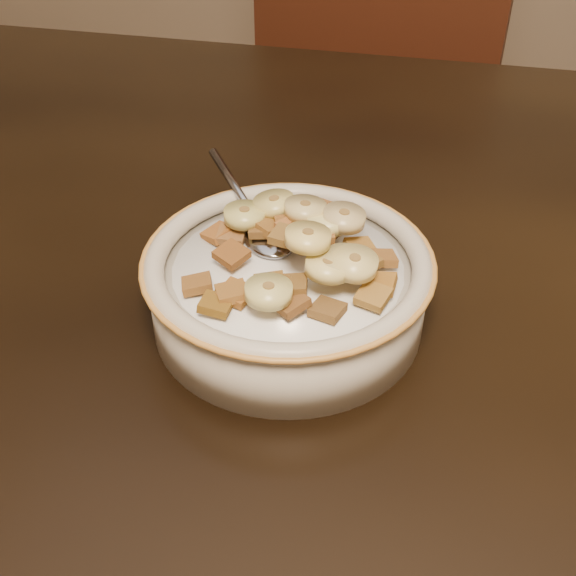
% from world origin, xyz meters
% --- Properties ---
extents(table, '(1.43, 0.94, 0.04)m').
position_xyz_m(table, '(0.00, 0.00, 0.73)').
color(table, black).
rests_on(table, floor).
extents(chair, '(0.52, 0.52, 1.05)m').
position_xyz_m(chair, '(0.00, 0.62, 0.52)').
color(chair, '#3A190E').
rests_on(chair, floor).
extents(cereal_bowl, '(0.20, 0.20, 0.05)m').
position_xyz_m(cereal_bowl, '(0.07, -0.10, 0.77)').
color(cereal_bowl, beige).
rests_on(cereal_bowl, table).
extents(milk, '(0.16, 0.16, 0.00)m').
position_xyz_m(milk, '(0.07, -0.10, 0.80)').
color(milk, white).
rests_on(milk, cereal_bowl).
extents(spoon, '(0.06, 0.06, 0.01)m').
position_xyz_m(spoon, '(0.05, -0.07, 0.80)').
color(spoon, gray).
rests_on(spoon, cereal_bowl).
extents(cereal_square_0, '(0.02, 0.02, 0.01)m').
position_xyz_m(cereal_square_0, '(0.07, -0.14, 0.81)').
color(cereal_square_0, '#945C34').
rests_on(cereal_square_0, milk).
extents(cereal_square_1, '(0.03, 0.03, 0.01)m').
position_xyz_m(cereal_square_1, '(0.04, -0.15, 0.81)').
color(cereal_square_1, brown).
rests_on(cereal_square_1, milk).
extents(cereal_square_2, '(0.03, 0.03, 0.01)m').
position_xyz_m(cereal_square_2, '(0.09, -0.05, 0.81)').
color(cereal_square_2, brown).
rests_on(cereal_square_2, milk).
extents(cereal_square_3, '(0.02, 0.02, 0.01)m').
position_xyz_m(cereal_square_3, '(0.04, -0.16, 0.81)').
color(cereal_square_3, brown).
rests_on(cereal_square_3, milk).
extents(cereal_square_4, '(0.02, 0.02, 0.01)m').
position_xyz_m(cereal_square_4, '(0.08, -0.13, 0.81)').
color(cereal_square_4, brown).
rests_on(cereal_square_4, milk).
extents(cereal_square_5, '(0.03, 0.03, 0.01)m').
position_xyz_m(cereal_square_5, '(0.08, -0.06, 0.81)').
color(cereal_square_5, '#98531E').
rests_on(cereal_square_5, milk).
extents(cereal_square_6, '(0.03, 0.03, 0.01)m').
position_xyz_m(cereal_square_6, '(0.08, -0.15, 0.81)').
color(cereal_square_6, brown).
rests_on(cereal_square_6, milk).
extents(cereal_square_7, '(0.03, 0.03, 0.01)m').
position_xyz_m(cereal_square_7, '(0.07, -0.07, 0.82)').
color(cereal_square_7, brown).
rests_on(cereal_square_7, milk).
extents(cereal_square_8, '(0.02, 0.02, 0.01)m').
position_xyz_m(cereal_square_8, '(0.05, -0.07, 0.81)').
color(cereal_square_8, brown).
rests_on(cereal_square_8, milk).
extents(cereal_square_9, '(0.03, 0.03, 0.01)m').
position_xyz_m(cereal_square_9, '(0.01, -0.08, 0.80)').
color(cereal_square_9, '#95541A').
rests_on(cereal_square_9, milk).
extents(cereal_square_10, '(0.03, 0.03, 0.01)m').
position_xyz_m(cereal_square_10, '(0.07, -0.14, 0.81)').
color(cereal_square_10, brown).
rests_on(cereal_square_10, milk).
extents(cereal_square_11, '(0.03, 0.03, 0.01)m').
position_xyz_m(cereal_square_11, '(0.06, -0.04, 0.80)').
color(cereal_square_11, '#986636').
rests_on(cereal_square_11, milk).
extents(cereal_square_12, '(0.02, 0.02, 0.01)m').
position_xyz_m(cereal_square_12, '(0.05, -0.14, 0.81)').
color(cereal_square_12, brown).
rests_on(cereal_square_12, milk).
extents(cereal_square_13, '(0.03, 0.03, 0.01)m').
position_xyz_m(cereal_square_13, '(0.09, -0.08, 0.82)').
color(cereal_square_13, '#98592D').
rests_on(cereal_square_13, milk).
extents(cereal_square_14, '(0.02, 0.02, 0.01)m').
position_xyz_m(cereal_square_14, '(0.14, -0.11, 0.81)').
color(cereal_square_14, '#945E27').
rests_on(cereal_square_14, milk).
extents(cereal_square_15, '(0.03, 0.03, 0.01)m').
position_xyz_m(cereal_square_15, '(0.03, -0.11, 0.81)').
color(cereal_square_15, brown).
rests_on(cereal_square_15, milk).
extents(cereal_square_16, '(0.02, 0.02, 0.01)m').
position_xyz_m(cereal_square_16, '(0.07, -0.10, 0.82)').
color(cereal_square_16, brown).
rests_on(cereal_square_16, milk).
extents(cereal_square_17, '(0.03, 0.03, 0.01)m').
position_xyz_m(cereal_square_17, '(0.11, -0.10, 0.81)').
color(cereal_square_17, olive).
rests_on(cereal_square_17, milk).
extents(cereal_square_18, '(0.02, 0.03, 0.01)m').
position_xyz_m(cereal_square_18, '(0.14, -0.13, 0.81)').
color(cereal_square_18, olive).
rests_on(cereal_square_18, milk).
extents(cereal_square_19, '(0.03, 0.03, 0.01)m').
position_xyz_m(cereal_square_19, '(0.07, -0.05, 0.81)').
color(cereal_square_19, brown).
rests_on(cereal_square_19, milk).
extents(cereal_square_20, '(0.03, 0.03, 0.01)m').
position_xyz_m(cereal_square_20, '(0.08, -0.03, 0.81)').
color(cereal_square_20, brown).
rests_on(cereal_square_20, milk).
extents(cereal_square_21, '(0.03, 0.03, 0.01)m').
position_xyz_m(cereal_square_21, '(0.02, -0.14, 0.80)').
color(cereal_square_21, brown).
rests_on(cereal_square_21, milk).
extents(cereal_square_22, '(0.03, 0.03, 0.01)m').
position_xyz_m(cereal_square_22, '(0.07, -0.08, 0.82)').
color(cereal_square_22, brown).
rests_on(cereal_square_22, milk).
extents(cereal_square_23, '(0.03, 0.03, 0.01)m').
position_xyz_m(cereal_square_23, '(0.12, -0.07, 0.81)').
color(cereal_square_23, '#936226').
rests_on(cereal_square_23, milk).
extents(cereal_square_24, '(0.03, 0.03, 0.01)m').
position_xyz_m(cereal_square_24, '(0.12, -0.09, 0.81)').
color(cereal_square_24, brown).
rests_on(cereal_square_24, milk).
extents(cereal_square_25, '(0.02, 0.02, 0.01)m').
position_xyz_m(cereal_square_25, '(0.02, -0.08, 0.81)').
color(cereal_square_25, brown).
rests_on(cereal_square_25, milk).
extents(cereal_square_26, '(0.03, 0.03, 0.01)m').
position_xyz_m(cereal_square_26, '(0.09, -0.03, 0.80)').
color(cereal_square_26, brown).
rests_on(cereal_square_26, milk).
extents(cereal_square_27, '(0.03, 0.03, 0.01)m').
position_xyz_m(cereal_square_27, '(0.05, -0.07, 0.81)').
color(cereal_square_27, brown).
rests_on(cereal_square_27, milk).
extents(cereal_square_28, '(0.03, 0.03, 0.01)m').
position_xyz_m(cereal_square_28, '(0.13, -0.08, 0.81)').
color(cereal_square_28, brown).
rests_on(cereal_square_28, milk).
extents(cereal_square_29, '(0.02, 0.02, 0.01)m').
position_xyz_m(cereal_square_29, '(0.11, -0.14, 0.80)').
color(cereal_square_29, brown).
rests_on(cereal_square_29, milk).
extents(banana_slice_0, '(0.04, 0.04, 0.01)m').
position_xyz_m(banana_slice_0, '(0.03, -0.07, 0.82)').
color(banana_slice_0, '#C9C06A').
rests_on(banana_slice_0, milk).
extents(banana_slice_1, '(0.04, 0.04, 0.01)m').
position_xyz_m(banana_slice_1, '(0.05, -0.05, 0.82)').
color(banana_slice_1, tan).
rests_on(banana_slice_1, milk).
extents(banana_slice_2, '(0.04, 0.04, 0.01)m').
position_xyz_m(banana_slice_2, '(0.09, -0.11, 0.83)').
color(banana_slice_2, '#EDC775').
rests_on(banana_slice_2, milk).
extents(banana_slice_3, '(0.04, 0.04, 0.01)m').
position_xyz_m(banana_slice_3, '(0.09, -0.07, 0.82)').
color(banana_slice_3, '#E4D877').
rests_on(banana_slice_3, milk).
extents(banana_slice_4, '(0.04, 0.04, 0.01)m').
position_xyz_m(banana_slice_4, '(0.07, -0.06, 0.82)').
color(banana_slice_4, '#D5C484').
rests_on(banana_slice_4, milk).
extents(banana_slice_5, '(0.04, 0.04, 0.01)m').
position_xyz_m(banana_slice_5, '(0.10, -0.06, 0.82)').
color(banana_slice_5, '#CCB785').
rests_on(banana_slice_5, milk).
extents(banana_slice_6, '(0.04, 0.04, 0.01)m').
position_xyz_m(banana_slice_6, '(0.07, -0.15, 0.82)').
color(banana_slice_6, '#E6D781').
rests_on(banana_slice_6, milk).
extents(banana_slice_7, '(0.04, 0.04, 0.01)m').
position_xyz_m(banana_slice_7, '(0.11, -0.11, 0.82)').
color(banana_slice_7, '#D1BA7D').
rests_on(banana_slice_7, milk).
extents(banana_slice_8, '(0.03, 0.03, 0.01)m').
position_xyz_m(banana_slice_8, '(0.12, -0.11, 0.82)').
color(banana_slice_8, tan).
rests_on(banana_slice_8, milk).
extents(banana_slice_9, '(0.04, 0.04, 0.01)m').
position_xyz_m(banana_slice_9, '(0.10, -0.12, 0.82)').
color(banana_slice_9, '#E2D784').
rests_on(banana_slice_9, milk).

